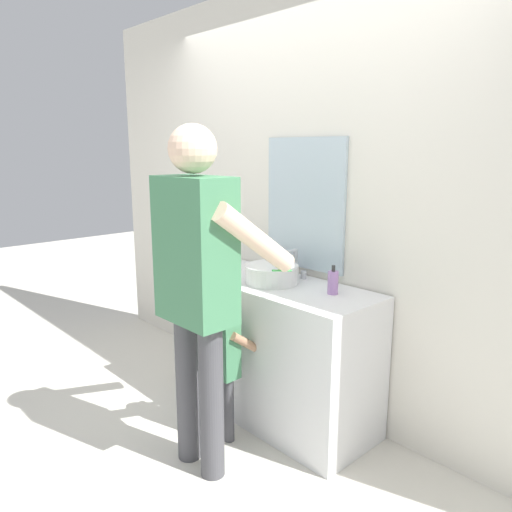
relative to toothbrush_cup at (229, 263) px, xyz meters
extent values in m
plane|color=silver|center=(0.41, -0.28, -0.92)|extent=(14.00, 14.00, 0.00)
cube|color=silver|center=(0.41, 0.34, 0.43)|extent=(4.40, 0.08, 2.70)
cube|color=silver|center=(0.41, 0.28, 0.41)|extent=(0.63, 0.02, 0.82)
cube|color=white|center=(0.41, 0.02, -0.49)|extent=(1.34, 0.54, 0.87)
cylinder|color=white|center=(0.41, 0.00, 0.00)|extent=(0.32, 0.32, 0.11)
cylinder|color=silver|center=(0.41, 0.00, 0.01)|extent=(0.27, 0.27, 0.09)
cylinder|color=#B7BABF|center=(0.41, 0.21, 0.04)|extent=(0.03, 0.03, 0.18)
cylinder|color=#B7BABF|center=(0.41, 0.15, 0.12)|extent=(0.02, 0.12, 0.02)
cylinder|color=#B7BABF|center=(0.34, 0.21, -0.03)|extent=(0.04, 0.04, 0.05)
cylinder|color=#B7BABF|center=(0.48, 0.21, -0.03)|extent=(0.04, 0.04, 0.05)
cylinder|color=#D86666|center=(0.00, 0.00, 0.00)|extent=(0.07, 0.07, 0.09)
cylinder|color=green|center=(0.01, 0.01, 0.05)|extent=(0.03, 0.03, 0.17)
cube|color=white|center=(0.01, 0.01, 0.14)|extent=(0.01, 0.02, 0.02)
cylinder|color=#B27FC6|center=(0.81, 0.08, 0.01)|extent=(0.06, 0.06, 0.13)
cylinder|color=#2D2D2D|center=(0.81, 0.08, 0.10)|extent=(0.02, 0.02, 0.04)
cylinder|color=#47474C|center=(0.36, -0.39, -0.73)|extent=(0.06, 0.06, 0.39)
cylinder|color=#47474C|center=(0.46, -0.39, -0.73)|extent=(0.06, 0.06, 0.39)
cube|color=#427F56|center=(0.41, -0.39, -0.36)|extent=(0.20, 0.11, 0.34)
sphere|color=#A87A5B|center=(0.41, -0.39, -0.12)|extent=(0.11, 0.11, 0.11)
cylinder|color=#A87A5B|center=(0.30, -0.30, -0.33)|extent=(0.05, 0.24, 0.19)
cylinder|color=#A87A5B|center=(0.52, -0.30, -0.33)|extent=(0.05, 0.24, 0.19)
cylinder|color=#47474C|center=(0.43, -0.65, -0.51)|extent=(0.13, 0.13, 0.83)
cylinder|color=#47474C|center=(0.63, -0.65, -0.51)|extent=(0.13, 0.13, 0.83)
cube|color=#427F56|center=(0.53, -0.65, 0.26)|extent=(0.41, 0.23, 0.72)
sphere|color=beige|center=(0.53, -0.65, 0.75)|extent=(0.23, 0.23, 0.23)
cylinder|color=beige|center=(0.30, -0.46, 0.32)|extent=(0.10, 0.50, 0.39)
cylinder|color=beige|center=(0.76, -0.46, 0.32)|extent=(0.10, 0.50, 0.39)
cylinder|color=green|center=(0.76, -0.28, 0.14)|extent=(0.01, 0.14, 0.03)
cube|color=white|center=(0.76, -0.20, 0.15)|extent=(0.01, 0.02, 0.02)
camera|label=1|loc=(2.45, -2.04, 0.75)|focal=34.44mm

